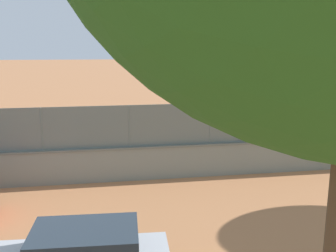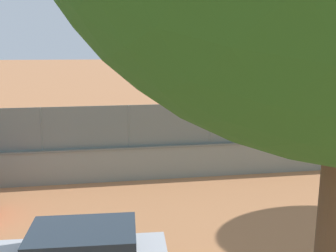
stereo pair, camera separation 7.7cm
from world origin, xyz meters
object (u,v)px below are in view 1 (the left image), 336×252
Objects in this scene: player_crossing_court at (174,113)px; player_near_wall_returning at (88,146)px; sports_ball at (167,129)px; courtside_bench at (18,164)px; player_baseline_waiting at (206,113)px; spare_ball_by_wall at (86,168)px.

player_near_wall_returning is (5.13, 7.94, 0.03)m from player_crossing_court.
sports_ball is (0.61, 1.42, -0.77)m from player_crossing_court.
sports_ball is 10.45m from courtside_bench.
player_baseline_waiting is at bearing -132.54° from player_near_wall_returning.
player_crossing_court is 10.07m from spare_ball_by_wall.
courtside_bench reaches higher than spare_ball_by_wall.
player_near_wall_returning is at bearing -93.95° from spare_ball_by_wall.
courtside_bench is at bearing 45.31° from sports_ball.
player_crossing_court is 0.96× the size of player_near_wall_returning.
spare_ball_by_wall is (0.05, 0.66, -0.83)m from player_near_wall_returning.
sports_ball is at bearing -122.41° from spare_ball_by_wall.
player_near_wall_returning is at bearing 55.32° from sports_ball.
player_crossing_court is 0.93× the size of courtside_bench.
spare_ball_by_wall is (5.17, 8.60, -0.79)m from player_crossing_court.
sports_ball is at bearing 27.84° from player_baseline_waiting.
player_near_wall_returning reaches higher than player_baseline_waiting.
player_crossing_court is at bearing -122.85° from player_near_wall_returning.
sports_ball is 8.51m from spare_ball_by_wall.
courtside_bench is at bearing 41.21° from player_baseline_waiting.
player_near_wall_returning is 0.97× the size of courtside_bench.
spare_ball_by_wall is at bearing -175.00° from courtside_bench.
player_baseline_waiting reaches higher than sports_ball.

